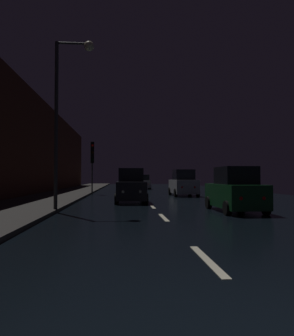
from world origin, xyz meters
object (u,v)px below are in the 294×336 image
(car_approaching_headlights, at_px, (131,187))
(car_parked_right_near, at_px, (235,191))
(streetlamp_overhead, at_px, (67,99))
(car_parked_right_far, at_px, (183,184))
(traffic_light_far_left, at_px, (92,156))
(car_distant_taillights, at_px, (144,182))

(car_approaching_headlights, bearing_deg, car_parked_right_near, 39.36)
(streetlamp_overhead, xyz_separation_m, car_parked_right_near, (7.45, -0.23, -4.06))
(car_parked_right_near, relative_size, car_parked_right_far, 0.93)
(traffic_light_far_left, height_order, car_parked_right_far, traffic_light_far_left)
(car_approaching_headlights, xyz_separation_m, car_parked_right_far, (4.50, 6.33, 0.04))
(streetlamp_overhead, distance_m, car_parked_right_far, 14.34)
(car_distant_taillights, bearing_deg, car_parked_right_far, -171.50)
(traffic_light_far_left, height_order, car_parked_right_near, traffic_light_far_left)
(car_approaching_headlights, bearing_deg, traffic_light_far_left, -160.46)
(car_approaching_headlights, xyz_separation_m, car_distant_taillights, (2.26, 21.31, -0.09))
(car_parked_right_near, bearing_deg, car_distant_taillights, 4.78)
(traffic_light_far_left, bearing_deg, car_parked_right_far, 61.19)
(traffic_light_far_left, distance_m, car_distant_taillights, 13.72)
(streetlamp_overhead, bearing_deg, car_parked_right_near, -1.74)
(car_parked_right_far, bearing_deg, traffic_light_far_left, 70.99)
(traffic_light_far_left, distance_m, car_parked_right_far, 8.48)
(traffic_light_far_left, relative_size, car_distant_taillights, 1.27)
(streetlamp_overhead, distance_m, car_parked_right_near, 8.49)
(car_distant_taillights, distance_m, car_parked_right_near, 26.89)
(streetlamp_overhead, height_order, car_approaching_headlights, streetlamp_overhead)
(streetlamp_overhead, bearing_deg, car_parked_right_far, 57.28)
(car_approaching_headlights, bearing_deg, car_parked_right_far, 144.61)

